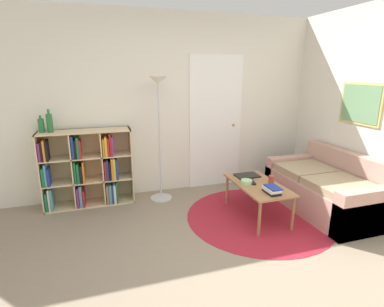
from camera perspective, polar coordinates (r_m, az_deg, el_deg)
name	(u,v)px	position (r m, az deg, el deg)	size (l,w,h in m)	color
ground_plane	(246,284)	(2.87, 10.33, -23.32)	(14.00, 14.00, 0.00)	gray
wall_back	(178,106)	(4.49, -2.73, 8.99)	(7.27, 0.11, 2.60)	silver
wall_right	(357,109)	(4.55, 28.92, 7.38)	(0.08, 5.33, 2.60)	silver
rug	(259,216)	(3.97, 12.62, -11.63)	(1.83, 1.83, 0.01)	maroon
bookshelf	(86,169)	(4.30, -19.47, -2.81)	(1.17, 0.34, 1.04)	beige
floor_lamp	(159,110)	(4.09, -6.36, 8.28)	(0.31, 0.31, 1.72)	#B7B7BC
couch	(328,189)	(4.40, 24.54, -6.23)	(0.88, 1.54, 0.75)	tan
coffee_table	(258,187)	(3.83, 12.43, -6.31)	(0.52, 0.96, 0.44)	#996B42
laptop	(247,176)	(4.05, 10.46, -4.15)	(0.31, 0.22, 0.02)	black
bowl	(247,182)	(3.79, 10.34, -5.32)	(0.14, 0.14, 0.05)	#9ED193
book_stack_on_table	(272,190)	(3.56, 14.99, -6.70)	(0.14, 0.22, 0.08)	black
cup	(271,179)	(3.89, 14.89, -4.71)	(0.07, 0.07, 0.09)	#A33D33
remote	(252,182)	(3.84, 11.44, -5.32)	(0.08, 0.18, 0.02)	black
bottle_left	(41,125)	(4.23, -26.78, 4.81)	(0.07, 0.07, 0.22)	#236633
bottle_middle	(50,123)	(4.19, -25.48, 5.30)	(0.07, 0.07, 0.29)	#236633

